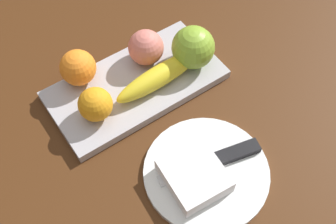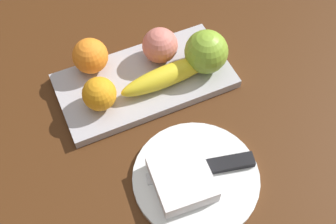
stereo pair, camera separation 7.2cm
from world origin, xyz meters
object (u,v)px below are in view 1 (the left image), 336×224
object	(u,v)px
apple	(193,47)
orange_near_banana	(95,104)
banana	(160,76)
fruit_tray	(134,83)
dinner_plate	(206,172)
knife	(226,157)
orange_near_apple	(78,68)
folded_napkin	(194,176)
peach	(146,47)

from	to	relation	value
apple	orange_near_banana	world-z (taller)	apple
banana	fruit_tray	bearing A→B (deg)	136.37
banana	dinner_plate	bearing A→B (deg)	-103.83
fruit_tray	knife	size ratio (longest dim) A/B	1.80
apple	orange_near_apple	xyz separation A→B (m)	(0.20, -0.08, -0.01)
orange_near_apple	folded_napkin	xyz separation A→B (m)	(-0.05, 0.28, -0.03)
peach	dinner_plate	world-z (taller)	peach
orange_near_banana	knife	size ratio (longest dim) A/B	0.34
dinner_plate	banana	bearing A→B (deg)	-100.94
fruit_tray	knife	bearing A→B (deg)	100.41
fruit_tray	apple	xyz separation A→B (m)	(-0.12, 0.03, 0.05)
orange_near_apple	knife	world-z (taller)	orange_near_apple
apple	peach	size ratio (longest dim) A/B	1.20
peach	orange_near_apple	bearing A→B (deg)	-13.02
banana	orange_near_banana	world-z (taller)	orange_near_banana
orange_near_banana	dinner_plate	bearing A→B (deg)	115.55
apple	banana	world-z (taller)	apple
knife	apple	bearing A→B (deg)	-97.82
orange_near_apple	folded_napkin	distance (m)	0.29
knife	fruit_tray	bearing A→B (deg)	-66.46
banana	orange_near_apple	size ratio (longest dim) A/B	2.85
fruit_tray	orange_near_apple	world-z (taller)	orange_near_apple
fruit_tray	folded_napkin	xyz separation A→B (m)	(0.03, 0.22, 0.02)
banana	orange_near_banana	size ratio (longest dim) A/B	3.12
peach	folded_napkin	xyz separation A→B (m)	(0.07, 0.25, -0.03)
banana	peach	world-z (taller)	peach
banana	knife	xyz separation A→B (m)	(-0.00, 0.19, -0.02)
apple	orange_near_banana	size ratio (longest dim) A/B	1.34
folded_napkin	fruit_tray	bearing A→B (deg)	-96.69
orange_near_apple	knife	bearing A→B (deg)	113.33
peach	dinner_plate	xyz separation A→B (m)	(0.05, 0.25, -0.05)
orange_near_banana	apple	bearing A→B (deg)	-179.51
orange_near_apple	knife	distance (m)	0.31
banana	peach	xyz separation A→B (m)	(-0.01, -0.06, 0.01)
banana	orange_near_apple	world-z (taller)	orange_near_apple
banana	orange_near_apple	bearing A→B (deg)	139.41
fruit_tray	orange_near_apple	xyz separation A→B (m)	(0.08, -0.06, 0.04)
fruit_tray	orange_near_apple	bearing A→B (deg)	-36.22
peach	knife	size ratio (longest dim) A/B	0.37
orange_near_apple	orange_near_banana	size ratio (longest dim) A/B	1.10
apple	dinner_plate	size ratio (longest dim) A/B	0.39
apple	dinner_plate	xyz separation A→B (m)	(0.12, 0.20, -0.05)
peach	dinner_plate	distance (m)	0.26
peach	folded_napkin	bearing A→B (deg)	73.67
knife	orange_near_banana	bearing A→B (deg)	-42.22
orange_near_banana	folded_napkin	bearing A→B (deg)	108.99
folded_napkin	apple	bearing A→B (deg)	-125.76
folded_napkin	orange_near_apple	bearing A→B (deg)	-79.14
fruit_tray	peach	distance (m)	0.07
orange_near_banana	peach	size ratio (longest dim) A/B	0.90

